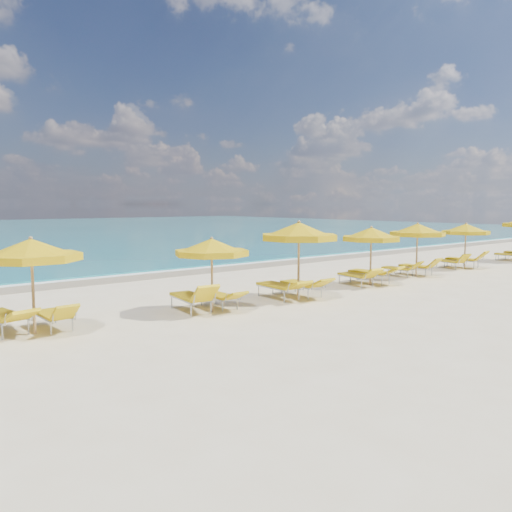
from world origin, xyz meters
TOP-DOWN VIEW (x-y plane):
  - ground_plane at (0.00, 0.00)m, footprint 120.00×120.00m
  - wet_sand_band at (0.00, 7.40)m, footprint 120.00×2.60m
  - foam_line at (0.00, 8.20)m, footprint 120.00×1.20m
  - whitecap_far at (8.00, 24.00)m, footprint 18.00×0.30m
  - umbrella_2 at (-7.49, 0.27)m, footprint 2.86×2.86m
  - umbrella_3 at (-3.01, -0.31)m, footprint 2.06×2.06m
  - umbrella_4 at (0.16, -0.41)m, footprint 3.03×3.03m
  - umbrella_5 at (4.03, -0.17)m, footprint 2.60×2.60m
  - umbrella_6 at (7.18, -0.02)m, footprint 2.30×2.30m
  - umbrella_7 at (11.18, 0.08)m, footprint 2.40×2.40m
  - lounger_2_left at (-8.01, 0.82)m, footprint 0.99×2.08m
  - lounger_2_right at (-7.02, 0.45)m, footprint 0.63×1.68m
  - lounger_3_left at (-3.46, 0.06)m, footprint 0.86×1.97m
  - lounger_3_right at (-2.55, -0.01)m, footprint 0.60×1.74m
  - lounger_4_left at (-0.31, -0.05)m, footprint 0.74×2.07m
  - lounger_4_right at (0.57, -0.18)m, footprint 0.70×1.98m
  - lounger_5_left at (3.55, 0.07)m, footprint 0.83×1.87m
  - lounger_5_right at (4.46, 0.13)m, footprint 0.98×2.11m
  - lounger_6_left at (6.71, 0.48)m, footprint 0.80×1.69m
  - lounger_6_right at (7.73, 0.30)m, footprint 0.69×1.75m
  - lounger_7_left at (10.66, 0.46)m, footprint 0.85×1.66m
  - lounger_7_right at (11.58, 0.34)m, footprint 0.89×1.90m
  - lounger_8_left at (15.98, 0.22)m, footprint 0.85×1.69m

SIDE VIEW (x-z plane):
  - ground_plane at x=0.00m, z-range 0.00..0.00m
  - wet_sand_band at x=0.00m, z-range -0.01..0.01m
  - foam_line at x=0.00m, z-range -0.01..0.01m
  - whitecap_far at x=8.00m, z-range -0.03..0.03m
  - lounger_6_left at x=6.71m, z-range -0.16..0.56m
  - lounger_3_right at x=-2.55m, z-range -0.11..0.51m
  - lounger_7_left at x=10.66m, z-range -0.19..0.60m
  - lounger_8_left at x=15.98m, z-range -0.18..0.59m
  - lounger_2_right at x=-7.02m, z-range -0.17..0.58m
  - lounger_6_right at x=7.73m, z-range -0.18..0.62m
  - lounger_5_left at x=3.55m, z-range -0.16..0.60m
  - lounger_4_right at x=0.57m, z-range -0.14..0.60m
  - lounger_7_right at x=11.58m, z-range -0.20..0.66m
  - lounger_2_left at x=-8.01m, z-range -0.13..0.60m
  - lounger_4_left at x=-0.31m, z-range -0.13..0.60m
  - lounger_5_right at x=4.46m, z-range -0.14..0.61m
  - lounger_3_left at x=-3.46m, z-range -0.21..0.70m
  - umbrella_3 at x=-3.01m, z-range 0.73..2.80m
  - umbrella_7 at x=11.18m, z-range 0.75..2.86m
  - umbrella_5 at x=4.03m, z-range 0.76..2.93m
  - umbrella_6 at x=7.18m, z-range 0.78..3.01m
  - umbrella_2 at x=-7.49m, z-range 0.79..3.03m
  - umbrella_4 at x=0.16m, z-range 0.87..3.32m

